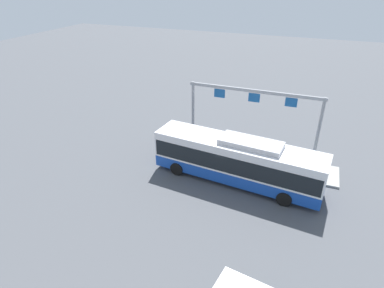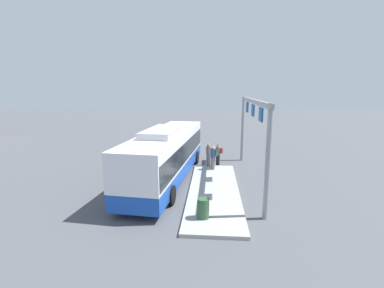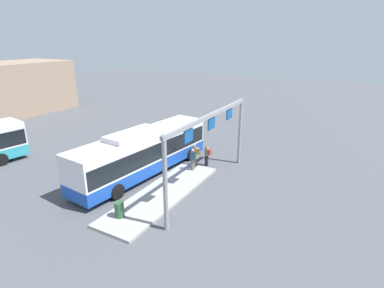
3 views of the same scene
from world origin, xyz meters
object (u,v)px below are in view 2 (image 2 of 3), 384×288
Objects in this scene: person_boarding at (218,154)px; person_waiting_mid at (213,157)px; person_waiting_near at (209,154)px; bus_main at (167,152)px; trash_bin at (203,208)px.

person_waiting_mid is at bearing 82.49° from person_boarding.
person_waiting_near is 0.98m from person_waiting_mid.
person_boarding is (3.58, -3.33, -0.92)m from bus_main.
trash_bin is at bearing -149.74° from bus_main.
trash_bin is at bearing 90.70° from person_boarding.
trash_bin is at bearing 80.55° from person_waiting_mid.
person_waiting_near is 8.45m from trash_bin.
person_boarding is 0.98m from person_waiting_near.
person_waiting_near is 1.86× the size of trash_bin.
trash_bin is (-7.52, 0.45, -0.44)m from person_waiting_mid.
person_waiting_near is at bearing 48.02° from person_boarding.
person_boarding is 1.86× the size of trash_bin.
trash_bin is (-9.09, 0.83, -0.28)m from person_boarding.
person_waiting_mid is (2.01, -2.96, -0.76)m from bus_main.
bus_main is 3.66m from person_waiting_mid.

